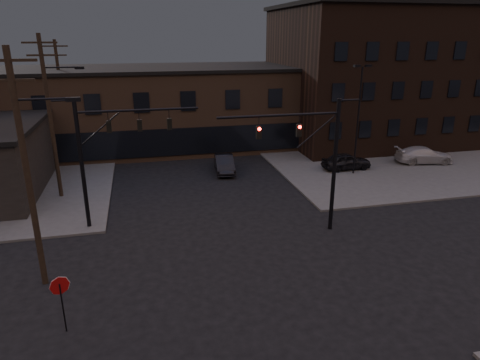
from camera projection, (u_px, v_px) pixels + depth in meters
name	position (u px, v px, depth m)	size (l,w,h in m)	color
ground	(246.00, 280.00, 20.91)	(140.00, 140.00, 0.00)	black
sidewalk_ne	(394.00, 146.00, 45.95)	(30.00, 30.00, 0.15)	#474744
building_row	(182.00, 108.00, 45.41)	(40.00, 12.00, 8.00)	brown
building_right	(381.00, 76.00, 47.40)	(22.00, 16.00, 14.00)	black
traffic_signal_near	(317.00, 153.00, 24.63)	(7.12, 0.24, 8.00)	black
traffic_signal_far	(103.00, 149.00, 25.19)	(7.12, 0.24, 8.00)	black
stop_sign	(61.00, 292.00, 16.74)	(0.72, 0.33, 2.48)	black
utility_pole_near	(28.00, 167.00, 18.80)	(3.70, 0.28, 11.00)	black
utility_pole_mid	(51.00, 115.00, 29.55)	(3.70, 0.28, 11.50)	black
utility_pole_far	(62.00, 97.00, 40.48)	(2.20, 0.28, 11.00)	black
lot_light_a	(359.00, 111.00, 34.87)	(1.50, 0.28, 9.14)	black
lot_light_b	(391.00, 100.00, 40.78)	(1.50, 0.28, 9.14)	black
parked_car_lot_a	(346.00, 161.00, 37.47)	(1.72, 4.28, 1.46)	black
parked_car_lot_b	(424.00, 155.00, 39.31)	(2.07, 5.10, 1.48)	#B0B0B2
car_crossing	(224.00, 164.00, 37.17)	(1.54, 4.43, 1.46)	black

